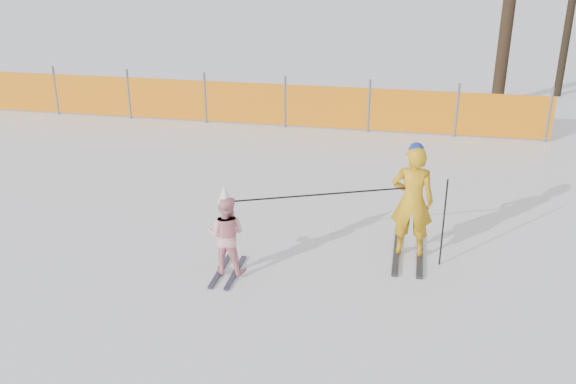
{
  "coord_description": "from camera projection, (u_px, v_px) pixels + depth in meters",
  "views": [
    {
      "loc": [
        1.63,
        -7.79,
        4.49
      ],
      "look_at": [
        0.0,
        0.5,
        1.0
      ],
      "focal_mm": 40.0,
      "sensor_mm": 36.0,
      "label": 1
    }
  ],
  "objects": [
    {
      "name": "adult",
      "position": [
        412.0,
        201.0,
        9.16
      ],
      "size": [
        0.63,
        1.37,
        1.75
      ],
      "color": "black",
      "rests_on": "ground"
    },
    {
      "name": "ski_poles",
      "position": [
        365.0,
        205.0,
        8.89
      ],
      "size": [
        2.83,
        0.95,
        1.32
      ],
      "color": "black",
      "rests_on": "ground"
    },
    {
      "name": "child",
      "position": [
        226.0,
        234.0,
        8.78
      ],
      "size": [
        0.57,
        0.95,
        1.32
      ],
      "color": "black",
      "rests_on": "ground"
    },
    {
      "name": "safety_fence",
      "position": [
        247.0,
        103.0,
        15.54
      ],
      "size": [
        14.14,
        0.06,
        1.25
      ],
      "color": "#595960",
      "rests_on": "ground"
    },
    {
      "name": "ground",
      "position": [
        281.0,
        270.0,
        9.07
      ],
      "size": [
        120.0,
        120.0,
        0.0
      ],
      "primitive_type": "plane",
      "color": "white",
      "rests_on": "ground"
    }
  ]
}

